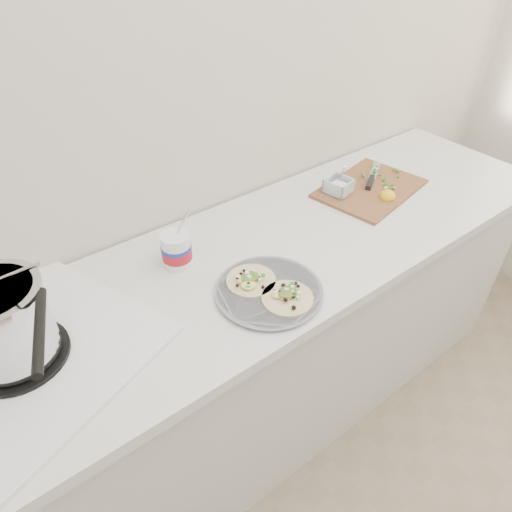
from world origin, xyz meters
TOP-DOWN VIEW (x-y plane):
  - counter at (0.00, 1.43)m, footprint 2.44×0.66m
  - stove at (-0.74, 1.44)m, footprint 0.74×0.72m
  - taco_plate at (-0.10, 1.26)m, footprint 0.31×0.31m
  - tub at (-0.24, 1.53)m, footprint 0.09×0.09m
  - cutboard at (0.57, 1.48)m, footprint 0.46×0.36m

SIDE VIEW (x-z plane):
  - counter at x=0.00m, z-range 0.00..0.90m
  - cutboard at x=0.57m, z-range 0.88..0.95m
  - taco_plate at x=-0.10m, z-range 0.90..0.94m
  - tub at x=-0.24m, z-range 0.86..1.07m
  - stove at x=-0.74m, z-range 0.85..1.13m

